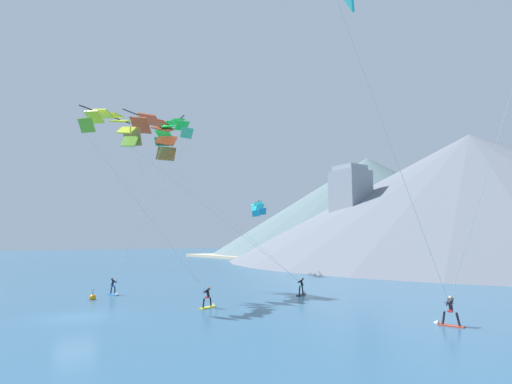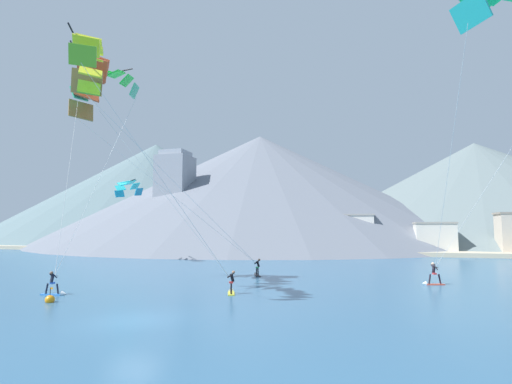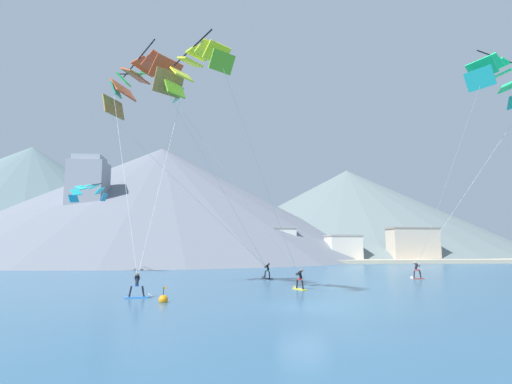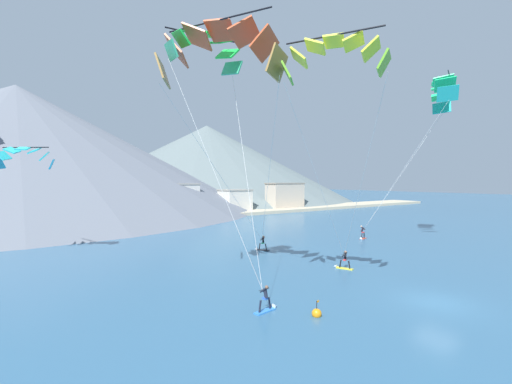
{
  "view_description": "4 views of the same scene",
  "coord_description": "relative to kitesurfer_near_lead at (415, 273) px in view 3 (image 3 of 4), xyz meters",
  "views": [
    {
      "loc": [
        28.98,
        -6.03,
        5.05
      ],
      "look_at": [
        -2.69,
        16.41,
        9.76
      ],
      "focal_mm": 28.0,
      "sensor_mm": 36.0,
      "label": 1
    },
    {
      "loc": [
        11.13,
        -17.37,
        4.46
      ],
      "look_at": [
        1.67,
        15.17,
        7.56
      ],
      "focal_mm": 28.0,
      "sensor_mm": 36.0,
      "label": 2
    },
    {
      "loc": [
        -4.77,
        -21.89,
        3.31
      ],
      "look_at": [
        -0.8,
        16.48,
        8.54
      ],
      "focal_mm": 28.0,
      "sensor_mm": 36.0,
      "label": 3
    },
    {
      "loc": [
        -21.61,
        -10.76,
        7.69
      ],
      "look_at": [
        -1.7,
        17.19,
        6.52
      ],
      "focal_mm": 24.0,
      "sensor_mm": 36.0,
      "label": 4
    }
  ],
  "objects": [
    {
      "name": "shoreline_strip",
      "position": [
        -15.59,
        38.05,
        -0.22
      ],
      "size": [
        180.0,
        10.0,
        0.7
      ],
      "primitive_type": "cube",
      "color": "beige",
      "rests_on": "ground"
    },
    {
      "name": "parafoil_kite_mid_center",
      "position": [
        -21.56,
        -14.21,
        14.55
      ],
      "size": [
        10.03,
        8.43,
        14.87
      ],
      "color": "#64AE23"
    },
    {
      "name": "highrise_tower",
      "position": [
        -46.33,
        44.67,
        10.05
      ],
      "size": [
        7.0,
        7.0,
        21.67
      ],
      "color": "gray",
      "rests_on": "ground"
    },
    {
      "name": "ground_plane",
      "position": [
        -15.59,
        -17.45,
        -0.57
      ],
      "size": [
        400.0,
        400.0,
        0.0
      ],
      "primitive_type": "plane",
      "color": "#336084"
    },
    {
      "name": "shore_building_quay_east",
      "position": [
        -7.85,
        42.25,
        2.98
      ],
      "size": [
        7.72,
        6.54,
        7.08
      ],
      "color": "silver",
      "rests_on": "ground"
    },
    {
      "name": "race_marker_buoy",
      "position": [
        -23.34,
        -14.67,
        -0.42
      ],
      "size": [
        0.56,
        0.56,
        1.02
      ],
      "color": "orange",
      "rests_on": "ground"
    },
    {
      "name": "kitesurfer_near_lead",
      "position": [
        0.0,
        0.0,
        0.0
      ],
      "size": [
        1.78,
        0.87,
        1.82
      ],
      "color": "#E54C33",
      "rests_on": "ground"
    },
    {
      "name": "shore_building_harbour_front",
      "position": [
        5.94,
        41.01,
        2.22
      ],
      "size": [
        6.64,
        6.05,
        5.56
      ],
      "color": "silver",
      "rests_on": "ground"
    },
    {
      "name": "kitesurfer_mid_center",
      "position": [
        -13.89,
        -8.48,
        -0.13
      ],
      "size": [
        0.98,
        1.77,
        1.65
      ],
      "color": "yellow",
      "rests_on": "ground"
    },
    {
      "name": "parafoil_kite_far_left",
      "position": [
        -26.11,
        -6.63,
        16.36
      ],
      "size": [
        5.92,
        6.96,
        16.76
      ],
      "color": "#36B580"
    },
    {
      "name": "parafoil_kite_distant_high_outer",
      "position": [
        -36.25,
        12.0,
        9.56
      ],
      "size": [
        5.24,
        3.33,
        2.27
      ],
      "color": "teal"
    },
    {
      "name": "kitesurfer_near_trail",
      "position": [
        -15.05,
        1.93,
        -0.1
      ],
      "size": [
        1.13,
        1.74,
        1.69
      ],
      "color": "black",
      "rests_on": "ground"
    },
    {
      "name": "parafoil_kite_near_trail",
      "position": [
        -26.09,
        -8.56,
        15.7
      ],
      "size": [
        14.65,
        14.04,
        16.58
      ],
      "color": "#A97A3A"
    },
    {
      "name": "shore_building_quay_west",
      "position": [
        20.18,
        39.42,
        2.98
      ],
      "size": [
        10.04,
        4.59,
        7.08
      ],
      "color": "beige",
      "rests_on": "ground"
    },
    {
      "name": "parafoil_kite_near_lead",
      "position": [
        4.7,
        -7.7,
        17.77
      ],
      "size": [
        8.76,
        10.79,
        18.3
      ],
      "color": "#1EADA4"
    },
    {
      "name": "shore_building_promenade_mid",
      "position": [
        -30.91,
        39.54,
        2.17
      ],
      "size": [
        10.27,
        4.54,
        5.46
      ],
      "color": "beige",
      "rests_on": "ground"
    },
    {
      "name": "mountain_peak_east_shoulder",
      "position": [
        -36.15,
        78.48,
        15.42
      ],
      "size": [
        122.11,
        122.11,
        31.98
      ],
      "color": "slate",
      "rests_on": "ground"
    },
    {
      "name": "shore_building_old_town",
      "position": [
        -43.26,
        42.15,
        1.93
      ],
      "size": [
        9.18,
        4.59,
        4.99
      ],
      "color": "#B7AD9E",
      "rests_on": "ground"
    },
    {
      "name": "mountain_peak_central_summit",
      "position": [
        24.04,
        90.37,
        13.81
      ],
      "size": [
        109.42,
        109.42,
        28.77
      ],
      "color": "slate",
      "rests_on": "ground"
    },
    {
      "name": "kitesurfer_far_left",
      "position": [
        -25.08,
        -12.39,
        -0.12
      ],
      "size": [
        1.78,
        0.65,
        1.66
      ],
      "color": "#337FDB",
      "rests_on": "ground"
    },
    {
      "name": "mountain_peak_west_ridge",
      "position": [
        -78.01,
        90.13,
        16.61
      ],
      "size": [
        111.38,
        111.38,
        34.37
      ],
      "color": "slate",
      "rests_on": "ground"
    }
  ]
}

